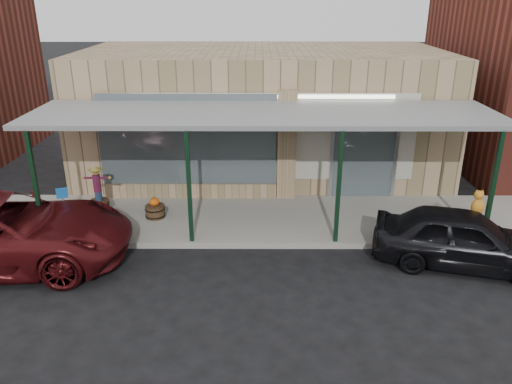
{
  "coord_description": "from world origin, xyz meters",
  "views": [
    {
      "loc": [
        -0.14,
        -9.03,
        5.92
      ],
      "look_at": [
        -0.19,
        2.6,
        1.29
      ],
      "focal_mm": 35.0,
      "sensor_mm": 36.0,
      "label": 1
    }
  ],
  "objects_px": {
    "barrel_scarecrow": "(99,197)",
    "handicap_sign": "(64,205)",
    "parked_sedan": "(464,238)",
    "barrel_pumpkin": "(155,210)"
  },
  "relations": [
    {
      "from": "barrel_scarecrow",
      "to": "parked_sedan",
      "type": "bearing_deg",
      "value": 2.02
    },
    {
      "from": "barrel_pumpkin",
      "to": "parked_sedan",
      "type": "relative_size",
      "value": 0.15
    },
    {
      "from": "barrel_scarecrow",
      "to": "handicap_sign",
      "type": "height_order",
      "value": "barrel_scarecrow"
    },
    {
      "from": "barrel_pumpkin",
      "to": "barrel_scarecrow",
      "type": "bearing_deg",
      "value": 167.58
    },
    {
      "from": "barrel_pumpkin",
      "to": "handicap_sign",
      "type": "distance_m",
      "value": 2.41
    },
    {
      "from": "parked_sedan",
      "to": "barrel_pumpkin",
      "type": "bearing_deg",
      "value": 88.32
    },
    {
      "from": "barrel_scarecrow",
      "to": "handicap_sign",
      "type": "relative_size",
      "value": 1.05
    },
    {
      "from": "barrel_scarecrow",
      "to": "parked_sedan",
      "type": "relative_size",
      "value": 0.32
    },
    {
      "from": "handicap_sign",
      "to": "parked_sedan",
      "type": "bearing_deg",
      "value": -27.99
    },
    {
      "from": "handicap_sign",
      "to": "parked_sedan",
      "type": "xyz_separation_m",
      "value": [
        9.59,
        -1.16,
        -0.31
      ]
    }
  ]
}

